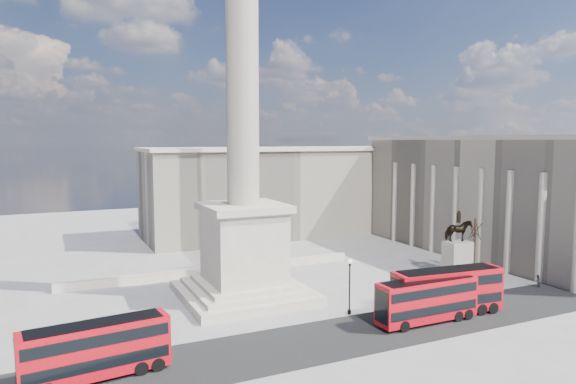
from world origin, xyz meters
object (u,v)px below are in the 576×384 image
(red_bus_b, at_px, (427,300))
(equestrian_statue, at_px, (457,253))
(nelsons_column, at_px, (243,185))
(red_bus_a, at_px, (97,349))
(pedestrian_walking, at_px, (431,287))
(red_bus_c, at_px, (448,291))
(pedestrian_standing, at_px, (538,281))
(pedestrian_crossing, at_px, (433,286))
(victorian_lamp, at_px, (350,282))

(red_bus_b, distance_m, equestrian_statue, 19.37)
(nelsons_column, distance_m, red_bus_b, 23.09)
(red_bus_a, relative_size, pedestrian_walking, 5.66)
(nelsons_column, distance_m, red_bus_c, 24.60)
(nelsons_column, relative_size, red_bus_a, 4.54)
(red_bus_c, bearing_deg, equestrian_statue, 49.15)
(pedestrian_standing, xyz_separation_m, pedestrian_crossing, (-13.50, 3.18, 0.16))
(red_bus_a, height_order, pedestrian_crossing, red_bus_a)
(red_bus_c, distance_m, equestrian_statue, 16.29)
(nelsons_column, relative_size, red_bus_c, 4.11)
(red_bus_a, xyz_separation_m, pedestrian_walking, (36.94, 5.82, -1.32))
(pedestrian_standing, bearing_deg, red_bus_c, -7.91)
(nelsons_column, distance_m, pedestrian_crossing, 25.13)
(nelsons_column, height_order, red_bus_b, nelsons_column)
(nelsons_column, relative_size, victorian_lamp, 8.57)
(pedestrian_walking, height_order, pedestrian_crossing, pedestrian_walking)
(red_bus_a, distance_m, pedestrian_standing, 51.09)
(red_bus_c, bearing_deg, red_bus_b, -160.52)
(pedestrian_walking, xyz_separation_m, pedestrian_standing, (14.05, -2.95, -0.20))
(red_bus_a, relative_size, pedestrian_crossing, 5.90)
(nelsons_column, xyz_separation_m, red_bus_b, (13.51, -15.41, -10.62))
(red_bus_c, bearing_deg, nelsons_column, 144.81)
(pedestrian_standing, relative_size, pedestrian_crossing, 0.83)
(red_bus_c, height_order, equestrian_statue, equestrian_statue)
(equestrian_statue, bearing_deg, nelsons_column, 173.27)
(red_bus_c, relative_size, pedestrian_walking, 6.26)
(red_bus_b, height_order, equestrian_statue, equestrian_statue)
(red_bus_b, bearing_deg, nelsons_column, 131.33)
(red_bus_a, height_order, red_bus_c, red_bus_c)
(equestrian_statue, relative_size, pedestrian_walking, 4.51)
(red_bus_a, xyz_separation_m, pedestrian_crossing, (37.49, 6.04, -1.36))
(pedestrian_walking, height_order, pedestrian_standing, pedestrian_walking)
(victorian_lamp, relative_size, equestrian_statue, 0.67)
(red_bus_a, distance_m, pedestrian_walking, 37.42)
(pedestrian_walking, bearing_deg, red_bus_a, -175.67)
(nelsons_column, bearing_deg, pedestrian_crossing, -22.14)
(nelsons_column, distance_m, pedestrian_standing, 37.86)
(red_bus_b, distance_m, victorian_lamp, 7.87)
(red_bus_b, distance_m, pedestrian_crossing, 10.02)
(nelsons_column, height_order, red_bus_a, nelsons_column)
(red_bus_b, relative_size, pedestrian_crossing, 5.81)
(equestrian_statue, bearing_deg, pedestrian_crossing, -149.00)
(victorian_lamp, relative_size, pedestrian_standing, 3.76)
(pedestrian_crossing, bearing_deg, red_bus_c, 102.22)
(red_bus_a, bearing_deg, victorian_lamp, 3.67)
(red_bus_a, height_order, victorian_lamp, victorian_lamp)
(nelsons_column, relative_size, pedestrian_standing, 32.26)
(pedestrian_standing, bearing_deg, victorian_lamp, -21.36)
(equestrian_statue, height_order, pedestrian_standing, equestrian_statue)
(red_bus_a, bearing_deg, pedestrian_walking, 2.76)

